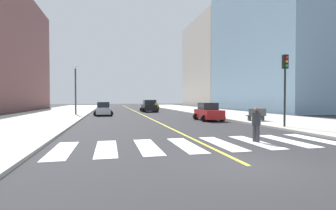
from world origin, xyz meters
TOP-DOWN VIEW (x-y plane):
  - ground_plane at (0.00, 0.00)m, footprint 220.00×220.00m
  - sidewalk_kerb_east at (12.20, 20.00)m, footprint 10.00×120.00m
  - sidewalk_kerb_west at (-12.20, 20.00)m, footprint 10.00×120.00m
  - crosswalk_paint at (0.00, 4.00)m, footprint 13.50×4.00m
  - lane_divider_paint at (0.00, 40.00)m, footprint 0.16×80.00m
  - office_tower_glass at (29.15, 34.99)m, footprint 20.00×28.00m
  - parking_garage_concrete at (28.15, 61.19)m, footprint 18.00×24.00m
  - car_red_nearest at (5.30, 16.45)m, footprint 2.56×4.04m
  - car_yellow_second at (4.94, 48.93)m, footprint 2.82×4.46m
  - car_black_third at (2.03, 34.45)m, footprint 2.80×4.48m
  - car_silver_fourth at (-5.16, 26.67)m, footprint 2.52×3.98m
  - traffic_light_near_corner at (8.01, 8.63)m, footprint 0.36×0.41m
  - park_bench at (8.83, 13.52)m, footprint 1.81×0.59m
  - pedestrian_crossing at (2.78, 4.02)m, footprint 0.42×0.42m
  - street_lamp at (-8.69, 27.62)m, footprint 0.44×0.44m

SIDE VIEW (x-z plane):
  - ground_plane at x=0.00m, z-range 0.00..0.00m
  - lane_divider_paint at x=0.00m, z-range 0.00..0.01m
  - crosswalk_paint at x=0.00m, z-range 0.00..0.01m
  - sidewalk_kerb_east at x=12.20m, z-range 0.00..0.15m
  - sidewalk_kerb_west at x=-12.20m, z-range 0.00..0.15m
  - park_bench at x=8.83m, z-range 0.13..1.25m
  - car_silver_fourth at x=-5.16m, z-range -0.06..1.71m
  - car_red_nearest at x=5.30m, z-range -0.06..1.72m
  - car_yellow_second at x=4.94m, z-range -0.06..1.91m
  - car_black_third at x=2.03m, z-range -0.07..1.94m
  - pedestrian_crossing at x=2.78m, z-range 0.09..1.80m
  - traffic_light_near_corner at x=8.01m, z-range 1.18..6.37m
  - street_lamp at x=-8.69m, z-range 0.79..7.19m
  - parking_garage_concrete at x=28.15m, z-range 0.00..24.62m
  - office_tower_glass at x=29.15m, z-range 0.00..39.40m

